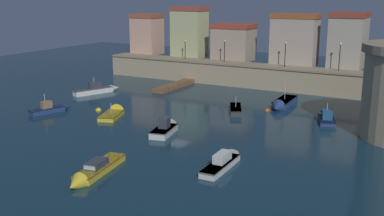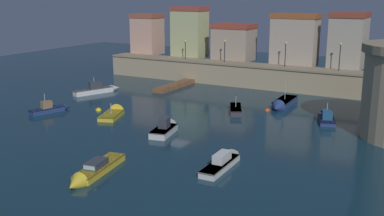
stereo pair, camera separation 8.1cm
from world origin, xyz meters
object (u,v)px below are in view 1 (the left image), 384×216
object	(u,v)px
moored_boat_5	(52,109)
moored_boat_1	(114,113)
moored_boat_8	(93,172)
moored_boat_6	(282,104)
moored_boat_7	(225,161)
mooring_buoy_1	(99,111)
quay_lamp_2	(285,50)
mooring_buoy_0	(267,111)
moored_boat_0	(167,128)
moored_boat_4	(326,117)
quay_lamp_3	(340,53)
quay_lamp_0	(185,46)
quay_lamp_1	(225,47)
moored_boat_3	(98,90)

from	to	relation	value
moored_boat_5	moored_boat_1	bearing A→B (deg)	-55.74
moored_boat_8	moored_boat_6	bearing A→B (deg)	159.25
moored_boat_7	mooring_buoy_1	world-z (taller)	moored_boat_7
mooring_buoy_1	quay_lamp_2	bearing A→B (deg)	56.10
mooring_buoy_0	mooring_buoy_1	distance (m)	20.33
moored_boat_0	moored_boat_4	bearing A→B (deg)	-58.57
quay_lamp_3	moored_boat_1	bearing A→B (deg)	-130.24
moored_boat_1	moored_boat_6	xyz separation A→B (m)	(15.71, 13.43, 0.15)
quay_lamp_0	moored_boat_5	size ratio (longest dim) A/B	0.58
moored_boat_0	mooring_buoy_1	xyz separation A→B (m)	(-11.96, 3.60, -0.46)
quay_lamp_3	moored_boat_0	distance (m)	29.35
moored_boat_4	mooring_buoy_0	world-z (taller)	moored_boat_4
quay_lamp_2	moored_boat_4	distance (m)	17.85
quay_lamp_0	mooring_buoy_1	bearing A→B (deg)	-87.06
moored_boat_6	moored_boat_7	distance (m)	21.97
quay_lamp_3	mooring_buoy_0	xyz separation A→B (m)	(-5.30, -13.22, -5.92)
quay_lamp_1	moored_boat_6	world-z (taller)	quay_lamp_1
moored_boat_1	moored_boat_3	size ratio (longest dim) A/B	0.78
moored_boat_3	moored_boat_8	bearing A→B (deg)	-120.07
quay_lamp_0	moored_boat_4	world-z (taller)	quay_lamp_0
moored_boat_0	moored_boat_7	distance (m)	10.77
quay_lamp_3	moored_boat_0	size ratio (longest dim) A/B	0.72
quay_lamp_1	mooring_buoy_1	world-z (taller)	quay_lamp_1
quay_lamp_0	mooring_buoy_0	bearing A→B (deg)	-34.81
quay_lamp_0	quay_lamp_2	distance (m)	16.64
moored_boat_1	mooring_buoy_0	world-z (taller)	moored_boat_1
quay_lamp_0	moored_boat_8	distance (m)	42.20
moored_boat_3	moored_boat_7	bearing A→B (deg)	-100.95
moored_boat_6	moored_boat_8	xyz separation A→B (m)	(-5.49, -29.01, -0.06)
moored_boat_5	moored_boat_6	size ratio (longest dim) A/B	0.77
moored_boat_3	mooring_buoy_1	bearing A→B (deg)	-119.14
moored_boat_1	mooring_buoy_1	xyz separation A→B (m)	(-3.03, 0.75, -0.27)
mooring_buoy_1	moored_boat_7	bearing A→B (deg)	-23.35
moored_boat_8	mooring_buoy_0	size ratio (longest dim) A/B	11.83
quay_lamp_0	quay_lamp_1	xyz separation A→B (m)	(6.98, 0.00, 0.20)
quay_lamp_1	moored_boat_3	world-z (taller)	quay_lamp_1
moored_boat_0	moored_boat_4	xyz separation A→B (m)	(13.07, 12.53, -0.06)
moored_boat_0	moored_boat_7	bearing A→B (deg)	-133.41
moored_boat_0	mooring_buoy_0	xyz separation A→B (m)	(5.86, 13.38, -0.46)
moored_boat_7	moored_boat_4	bearing A→B (deg)	-13.92
quay_lamp_1	moored_boat_5	size ratio (longest dim) A/B	0.64
quay_lamp_1	moored_boat_7	world-z (taller)	quay_lamp_1
moored_boat_5	moored_boat_6	bearing A→B (deg)	-39.21
moored_boat_5	moored_boat_8	size ratio (longest dim) A/B	0.72
quay_lamp_0	quay_lamp_2	size ratio (longest dim) A/B	0.85
quay_lamp_1	moored_boat_1	size ratio (longest dim) A/B	0.61
moored_boat_1	moored_boat_4	size ratio (longest dim) A/B	1.07
moored_boat_3	moored_boat_7	size ratio (longest dim) A/B	1.06
quay_lamp_1	quay_lamp_3	world-z (taller)	quay_lamp_3
quay_lamp_1	mooring_buoy_0	size ratio (longest dim) A/B	5.44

